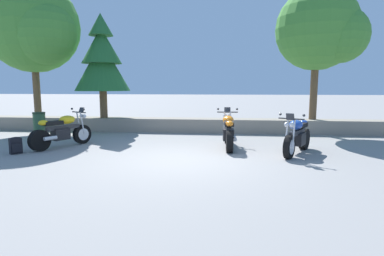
{
  "coord_description": "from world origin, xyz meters",
  "views": [
    {
      "loc": [
        1.04,
        -7.7,
        1.87
      ],
      "look_at": [
        0.08,
        1.2,
        0.65
      ],
      "focal_mm": 29.07,
      "sensor_mm": 36.0,
      "label": 1
    }
  ],
  "objects_px": {
    "rider_backpack": "(16,145)",
    "trash_bin": "(39,123)",
    "motorcycle_yellow_near_left": "(63,131)",
    "leafy_tree_mid_right": "(322,31)",
    "motorcycle_orange_centre": "(228,132)",
    "motorcycle_blue_far_right": "(297,137)",
    "pine_tree_mid_left": "(102,59)",
    "leafy_tree_far_left": "(35,28)"
  },
  "relations": [
    {
      "from": "motorcycle_blue_far_right",
      "to": "leafy_tree_far_left",
      "type": "bearing_deg",
      "value": 160.11
    },
    {
      "from": "trash_bin",
      "to": "leafy_tree_far_left",
      "type": "bearing_deg",
      "value": 118.82
    },
    {
      "from": "motorcycle_blue_far_right",
      "to": "leafy_tree_mid_right",
      "type": "relative_size",
      "value": 0.38
    },
    {
      "from": "leafy_tree_mid_right",
      "to": "trash_bin",
      "type": "relative_size",
      "value": 5.84
    },
    {
      "from": "leafy_tree_far_left",
      "to": "leafy_tree_mid_right",
      "type": "xyz_separation_m",
      "value": [
        11.25,
        0.42,
        -0.25
      ]
    },
    {
      "from": "motorcycle_yellow_near_left",
      "to": "leafy_tree_mid_right",
      "type": "bearing_deg",
      "value": 23.25
    },
    {
      "from": "motorcycle_blue_far_right",
      "to": "pine_tree_mid_left",
      "type": "relative_size",
      "value": 0.45
    },
    {
      "from": "motorcycle_blue_far_right",
      "to": "rider_backpack",
      "type": "xyz_separation_m",
      "value": [
        -7.73,
        -0.81,
        -0.24
      ]
    },
    {
      "from": "motorcycle_yellow_near_left",
      "to": "rider_backpack",
      "type": "relative_size",
      "value": 4.03
    },
    {
      "from": "leafy_tree_far_left",
      "to": "trash_bin",
      "type": "relative_size",
      "value": 6.49
    },
    {
      "from": "motorcycle_orange_centre",
      "to": "leafy_tree_mid_right",
      "type": "distance_m",
      "value": 5.85
    },
    {
      "from": "rider_backpack",
      "to": "leafy_tree_far_left",
      "type": "height_order",
      "value": "leafy_tree_far_left"
    },
    {
      "from": "rider_backpack",
      "to": "leafy_tree_far_left",
      "type": "xyz_separation_m",
      "value": [
        -1.91,
        4.29,
        3.94
      ]
    },
    {
      "from": "motorcycle_yellow_near_left",
      "to": "trash_bin",
      "type": "xyz_separation_m",
      "value": [
        -2.2,
        2.3,
        -0.05
      ]
    },
    {
      "from": "rider_backpack",
      "to": "trash_bin",
      "type": "bearing_deg",
      "value": 112.56
    },
    {
      "from": "pine_tree_mid_left",
      "to": "leafy_tree_mid_right",
      "type": "relative_size",
      "value": 0.84
    },
    {
      "from": "leafy_tree_mid_right",
      "to": "trash_bin",
      "type": "height_order",
      "value": "leafy_tree_mid_right"
    },
    {
      "from": "rider_backpack",
      "to": "trash_bin",
      "type": "distance_m",
      "value": 3.63
    },
    {
      "from": "motorcycle_blue_far_right",
      "to": "rider_backpack",
      "type": "relative_size",
      "value": 4.02
    },
    {
      "from": "leafy_tree_far_left",
      "to": "pine_tree_mid_left",
      "type": "relative_size",
      "value": 1.33
    },
    {
      "from": "rider_backpack",
      "to": "pine_tree_mid_left",
      "type": "distance_m",
      "value": 5.36
    },
    {
      "from": "motorcycle_orange_centre",
      "to": "trash_bin",
      "type": "xyz_separation_m",
      "value": [
        -7.24,
        1.82,
        -0.05
      ]
    },
    {
      "from": "rider_backpack",
      "to": "leafy_tree_mid_right",
      "type": "height_order",
      "value": "leafy_tree_mid_right"
    },
    {
      "from": "motorcycle_blue_far_right",
      "to": "trash_bin",
      "type": "height_order",
      "value": "motorcycle_blue_far_right"
    },
    {
      "from": "rider_backpack",
      "to": "motorcycle_yellow_near_left",
      "type": "bearing_deg",
      "value": 52.19
    },
    {
      "from": "motorcycle_yellow_near_left",
      "to": "rider_backpack",
      "type": "height_order",
      "value": "motorcycle_yellow_near_left"
    },
    {
      "from": "leafy_tree_far_left",
      "to": "pine_tree_mid_left",
      "type": "bearing_deg",
      "value": 5.94
    },
    {
      "from": "rider_backpack",
      "to": "pine_tree_mid_left",
      "type": "bearing_deg",
      "value": 81.02
    },
    {
      "from": "rider_backpack",
      "to": "pine_tree_mid_left",
      "type": "relative_size",
      "value": 0.11
    },
    {
      "from": "motorcycle_orange_centre",
      "to": "motorcycle_blue_far_right",
      "type": "relative_size",
      "value": 1.09
    },
    {
      "from": "motorcycle_yellow_near_left",
      "to": "trash_bin",
      "type": "distance_m",
      "value": 3.19
    },
    {
      "from": "pine_tree_mid_left",
      "to": "rider_backpack",
      "type": "bearing_deg",
      "value": -98.98
    },
    {
      "from": "motorcycle_blue_far_right",
      "to": "motorcycle_yellow_near_left",
      "type": "bearing_deg",
      "value": 178.01
    },
    {
      "from": "motorcycle_orange_centre",
      "to": "rider_backpack",
      "type": "bearing_deg",
      "value": -165.35
    },
    {
      "from": "motorcycle_orange_centre",
      "to": "leafy_tree_far_left",
      "type": "xyz_separation_m",
      "value": [
        -7.76,
        2.76,
        3.7
      ]
    },
    {
      "from": "motorcycle_blue_far_right",
      "to": "motorcycle_orange_centre",
      "type": "bearing_deg",
      "value": 158.87
    },
    {
      "from": "trash_bin",
      "to": "motorcycle_orange_centre",
      "type": "bearing_deg",
      "value": -14.08
    },
    {
      "from": "leafy_tree_mid_right",
      "to": "leafy_tree_far_left",
      "type": "bearing_deg",
      "value": -177.86
    },
    {
      "from": "motorcycle_yellow_near_left",
      "to": "motorcycle_blue_far_right",
      "type": "bearing_deg",
      "value": -1.99
    },
    {
      "from": "rider_backpack",
      "to": "trash_bin",
      "type": "relative_size",
      "value": 0.55
    },
    {
      "from": "trash_bin",
      "to": "motorcycle_yellow_near_left",
      "type": "bearing_deg",
      "value": -46.25
    },
    {
      "from": "motorcycle_blue_far_right",
      "to": "trash_bin",
      "type": "distance_m",
      "value": 9.46
    }
  ]
}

